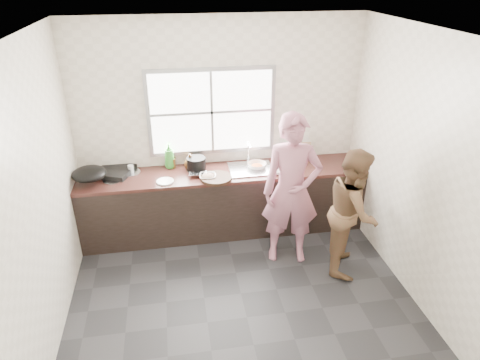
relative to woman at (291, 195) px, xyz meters
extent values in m
cube|color=#262629|center=(-0.68, -0.57, -0.85)|extent=(3.60, 3.20, 0.01)
cube|color=silver|center=(-0.68, -0.57, 1.86)|extent=(3.60, 3.20, 0.01)
cube|color=silver|center=(-0.68, 1.04, 0.50)|extent=(3.60, 0.01, 2.70)
cube|color=beige|center=(-2.48, -0.57, 0.50)|extent=(0.01, 3.20, 2.70)
cube|color=beige|center=(1.13, -0.57, 0.50)|extent=(0.01, 3.20, 2.70)
cube|color=silver|center=(-0.68, -2.17, 0.50)|extent=(3.60, 0.01, 2.70)
cube|color=black|center=(-0.68, 0.72, -0.44)|extent=(3.60, 0.62, 0.82)
cube|color=#381C17|center=(-0.68, 0.72, -0.01)|extent=(3.60, 0.64, 0.04)
cube|color=silver|center=(-0.33, 0.72, 0.02)|extent=(0.55, 0.45, 0.02)
cylinder|color=silver|center=(-0.33, 0.92, 0.16)|extent=(0.02, 0.02, 0.30)
cube|color=#9EA0A5|center=(-0.78, 1.02, 0.70)|extent=(1.60, 0.05, 1.10)
cube|color=white|center=(-0.78, 1.00, 0.70)|extent=(1.50, 0.01, 1.00)
imported|color=#B76E83|center=(0.00, 0.00, 0.00)|extent=(0.68, 0.51, 1.69)
imported|color=brown|center=(0.64, -0.28, -0.11)|extent=(0.79, 0.88, 1.47)
cylinder|color=black|center=(-0.80, 0.51, 0.03)|extent=(0.49, 0.49, 0.04)
cube|color=#AAABB1|center=(-1.01, 0.63, 0.06)|extent=(0.22, 0.12, 0.01)
imported|color=silver|center=(-0.90, 0.56, 0.04)|extent=(0.22, 0.22, 0.05)
imported|color=white|center=(-0.25, 0.73, 0.05)|extent=(0.23, 0.23, 0.06)
imported|color=white|center=(-0.01, 0.55, 0.05)|extent=(0.25, 0.25, 0.07)
cylinder|color=black|center=(-1.01, 0.81, 0.10)|extent=(0.30, 0.30, 0.17)
cylinder|color=silver|center=(-1.41, 0.55, 0.02)|extent=(0.23, 0.23, 0.02)
imported|color=green|center=(-1.34, 0.95, 0.18)|extent=(0.17, 0.17, 0.34)
imported|color=#4C3413|center=(-1.31, 0.95, 0.10)|extent=(0.09, 0.09, 0.17)
imported|color=#482B12|center=(-1.08, 0.86, 0.11)|extent=(0.19, 0.19, 0.19)
cylinder|color=silver|center=(-1.82, 0.87, 0.07)|extent=(0.08, 0.08, 0.10)
cube|color=black|center=(-2.02, 0.89, 0.05)|extent=(0.54, 0.54, 0.06)
ellipsoid|color=black|center=(-2.28, 0.64, 0.15)|extent=(0.51, 0.51, 0.15)
cube|color=white|center=(0.29, 0.95, 0.16)|extent=(0.42, 0.32, 0.29)
cylinder|color=#AAACB1|center=(-2.03, 0.69, 0.02)|extent=(0.27, 0.27, 0.01)
cylinder|color=silver|center=(-1.84, 0.88, 0.02)|extent=(0.34, 0.34, 0.01)
camera|label=1|loc=(-1.29, -4.09, 2.35)|focal=32.00mm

